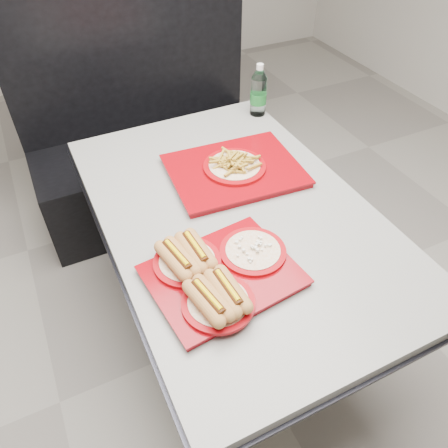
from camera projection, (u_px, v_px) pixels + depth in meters
name	position (u px, v px, depth m)	size (l,w,h in m)	color
ground	(233.00, 330.00, 2.05)	(6.00, 6.00, 0.00)	gray
diner_table	(235.00, 243.00, 1.66)	(0.92, 1.42, 0.75)	black
booth_bench	(148.00, 143.00, 2.50)	(1.30, 0.57, 1.35)	black
tray_near	(217.00, 273.00, 1.29)	(0.46, 0.39, 0.09)	maroon
tray_far	(235.00, 168.00, 1.68)	(0.52, 0.42, 0.10)	maroon
water_bottle	(259.00, 93.00, 1.98)	(0.07, 0.07, 0.24)	silver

